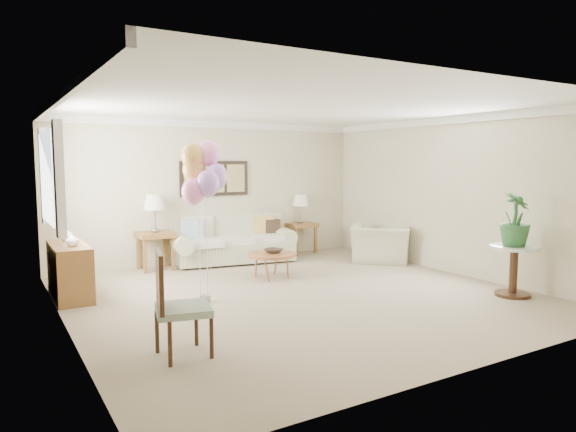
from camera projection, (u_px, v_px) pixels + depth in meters
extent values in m
plane|color=tan|center=(299.00, 295.00, 7.17)|extent=(6.00, 6.00, 0.00)
cube|color=beige|center=(214.00, 192.00, 9.60)|extent=(6.00, 0.04, 2.60)
cube|color=beige|center=(481.00, 226.00, 4.47)|extent=(6.00, 0.04, 2.60)
cube|color=beige|center=(62.00, 214.00, 5.51)|extent=(0.04, 6.00, 2.60)
cube|color=beige|center=(451.00, 195.00, 8.56)|extent=(0.04, 6.00, 2.60)
cube|color=white|center=(299.00, 107.00, 6.90)|extent=(6.00, 6.00, 0.02)
cube|color=white|center=(214.00, 125.00, 9.45)|extent=(6.00, 0.06, 0.12)
cube|color=white|center=(60.00, 96.00, 5.40)|extent=(0.06, 6.00, 0.12)
cube|color=white|center=(452.00, 120.00, 8.42)|extent=(0.06, 6.00, 0.12)
cube|color=white|center=(48.00, 177.00, 6.77)|extent=(0.04, 1.40, 1.20)
cube|color=white|center=(59.00, 179.00, 6.06)|extent=(0.10, 0.22, 1.40)
cube|color=white|center=(44.00, 176.00, 7.51)|extent=(0.10, 0.22, 1.40)
cube|color=black|center=(215.00, 178.00, 9.55)|extent=(1.35, 0.04, 0.65)
cube|color=#8C8C59|center=(194.00, 179.00, 9.31)|extent=(0.36, 0.02, 0.52)
cube|color=#8C8C59|center=(215.00, 179.00, 9.53)|extent=(0.36, 0.02, 0.52)
cube|color=#8C8C59|center=(236.00, 178.00, 9.74)|extent=(0.36, 0.02, 0.52)
cube|color=beige|center=(234.00, 251.00, 9.50)|extent=(2.25, 1.20, 0.35)
cube|color=beige|center=(227.00, 228.00, 9.74)|extent=(2.15, 0.54, 0.54)
cylinder|color=beige|center=(181.00, 243.00, 8.96)|extent=(0.44, 0.91, 0.31)
cylinder|color=beige|center=(282.00, 235.00, 10.00)|extent=(0.44, 0.91, 0.31)
cube|color=silver|center=(204.00, 243.00, 9.13)|extent=(0.69, 0.78, 0.12)
cube|color=silver|center=(235.00, 240.00, 9.44)|extent=(0.69, 0.78, 0.12)
cube|color=silver|center=(264.00, 237.00, 9.75)|extent=(0.69, 0.78, 0.12)
cube|color=#9FBED1|center=(192.00, 230.00, 9.17)|extent=(0.37, 0.12, 0.37)
cube|color=gold|center=(264.00, 225.00, 9.90)|extent=(0.37, 0.12, 0.37)
cube|color=#322519|center=(272.00, 228.00, 9.93)|extent=(0.33, 0.10, 0.33)
cube|color=beige|center=(234.00, 261.00, 9.52)|extent=(1.95, 0.78, 0.04)
cube|color=brown|center=(155.00, 235.00, 8.81)|extent=(0.60, 0.55, 0.09)
cube|color=brown|center=(145.00, 257.00, 8.53)|extent=(0.05, 0.05, 0.57)
cube|color=brown|center=(173.00, 254.00, 8.78)|extent=(0.05, 0.05, 0.57)
cube|color=brown|center=(138.00, 253.00, 8.91)|extent=(0.05, 0.05, 0.57)
cube|color=brown|center=(166.00, 250.00, 9.15)|extent=(0.05, 0.05, 0.57)
cube|color=brown|center=(301.00, 225.00, 10.47)|extent=(0.57, 0.52, 0.08)
cube|color=brown|center=(296.00, 242.00, 10.21)|extent=(0.05, 0.05, 0.54)
cube|color=brown|center=(315.00, 240.00, 10.44)|extent=(0.05, 0.05, 0.54)
cube|color=brown|center=(286.00, 239.00, 10.56)|extent=(0.05, 0.05, 0.54)
cube|color=brown|center=(304.00, 238.00, 10.79)|extent=(0.05, 0.05, 0.54)
cylinder|color=gray|center=(155.00, 230.00, 8.80)|extent=(0.15, 0.15, 0.06)
cylinder|color=gray|center=(155.00, 219.00, 8.78)|extent=(0.04, 0.04, 0.32)
cone|color=silver|center=(154.00, 202.00, 8.75)|extent=(0.37, 0.37, 0.26)
cylinder|color=gray|center=(301.00, 221.00, 10.46)|extent=(0.14, 0.14, 0.06)
cylinder|color=gray|center=(301.00, 213.00, 10.44)|extent=(0.04, 0.04, 0.29)
cone|color=silver|center=(301.00, 200.00, 10.42)|extent=(0.33, 0.33, 0.23)
cylinder|color=#905F3B|center=(272.00, 255.00, 8.21)|extent=(0.79, 0.79, 0.04)
cylinder|color=#905F3B|center=(276.00, 264.00, 8.49)|extent=(0.03, 0.03, 0.36)
cylinder|color=#905F3B|center=(256.00, 266.00, 8.30)|extent=(0.03, 0.03, 0.36)
cylinder|color=#905F3B|center=(267.00, 270.00, 7.98)|extent=(0.03, 0.03, 0.36)
cylinder|color=#905F3B|center=(288.00, 268.00, 8.17)|extent=(0.03, 0.03, 0.36)
imported|color=#2E251D|center=(273.00, 251.00, 8.23)|extent=(0.37, 0.37, 0.07)
imported|color=beige|center=(381.00, 244.00, 9.56)|extent=(1.39, 1.39, 0.68)
cylinder|color=silver|center=(515.00, 247.00, 7.06)|extent=(0.65, 0.65, 0.04)
cylinder|color=#3D2914|center=(513.00, 272.00, 7.10)|extent=(0.11, 0.11, 0.65)
cylinder|color=#3D2914|center=(512.00, 295.00, 7.13)|extent=(0.48, 0.48, 0.01)
imported|color=#28502E|center=(515.00, 219.00, 6.99)|extent=(0.50, 0.50, 0.74)
cube|color=#8E9D8C|center=(183.00, 310.00, 4.89)|extent=(0.60, 0.60, 0.07)
cylinder|color=#3D2914|center=(170.00, 344.00, 4.64)|extent=(0.04, 0.04, 0.42)
cylinder|color=#3D2914|center=(212.00, 337.00, 4.84)|extent=(0.04, 0.04, 0.42)
cylinder|color=#3D2914|center=(157.00, 332.00, 4.98)|extent=(0.04, 0.04, 0.42)
cylinder|color=#3D2914|center=(196.00, 325.00, 5.18)|extent=(0.04, 0.04, 0.42)
cube|color=#3D2914|center=(160.00, 281.00, 4.74)|extent=(0.14, 0.48, 0.55)
cube|color=brown|center=(70.00, 271.00, 7.01)|extent=(0.45, 1.20, 0.74)
cube|color=#3D2914|center=(73.00, 275.00, 6.76)|extent=(0.46, 0.02, 0.70)
cube|color=#3D2914|center=(67.00, 267.00, 7.27)|extent=(0.46, 0.02, 0.70)
imported|color=silver|center=(72.00, 240.00, 6.78)|extent=(0.23, 0.23, 0.18)
imported|color=#A9B89C|center=(67.00, 235.00, 7.23)|extent=(0.21, 0.21, 0.19)
cube|color=gray|center=(205.00, 299.00, 6.82)|extent=(0.11, 0.11, 0.09)
ellipsoid|color=#FE8BD6|center=(193.00, 192.00, 6.51)|extent=(0.30, 0.30, 0.34)
cylinder|color=silver|center=(199.00, 251.00, 6.67)|extent=(0.01, 0.01, 1.22)
ellipsoid|color=#BA85F1|center=(216.00, 176.00, 6.68)|extent=(0.30, 0.30, 0.34)
cylinder|color=silver|center=(211.00, 243.00, 6.75)|extent=(0.01, 0.01, 1.41)
ellipsoid|color=gold|center=(194.00, 169.00, 6.74)|extent=(0.30, 0.30, 0.34)
cylinder|color=silver|center=(200.00, 239.00, 6.78)|extent=(0.01, 0.01, 1.50)
ellipsoid|color=#FE8BD6|center=(209.00, 153.00, 6.76)|extent=(0.30, 0.30, 0.34)
cylinder|color=silver|center=(207.00, 231.00, 6.80)|extent=(0.01, 0.01, 1.71)
ellipsoid|color=#BA85F1|center=(208.00, 183.00, 6.50)|extent=(0.30, 0.30, 0.34)
cylinder|color=silver|center=(207.00, 247.00, 6.67)|extent=(0.01, 0.01, 1.33)
ellipsoid|color=gold|center=(193.00, 156.00, 6.68)|extent=(0.30, 0.30, 0.34)
cylinder|color=silver|center=(199.00, 233.00, 6.76)|extent=(0.01, 0.01, 1.67)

